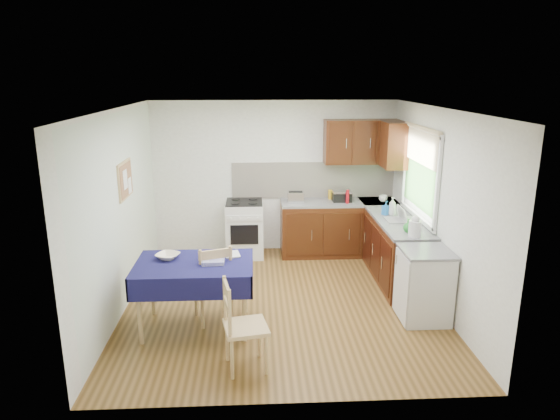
{
  "coord_description": "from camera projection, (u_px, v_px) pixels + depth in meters",
  "views": [
    {
      "loc": [
        -0.33,
        -6.01,
        2.89
      ],
      "look_at": [
        -0.01,
        0.09,
        1.23
      ],
      "focal_mm": 32.0,
      "sensor_mm": 36.0,
      "label": 1
    }
  ],
  "objects": [
    {
      "name": "sandwich_press",
      "position": [
        342.0,
        196.0,
        8.11
      ],
      "size": [
        0.3,
        0.26,
        0.18
      ],
      "rotation": [
        0.0,
        0.0,
        0.25
      ],
      "color": "black",
      "rests_on": "worktop_back"
    },
    {
      "name": "dish_rack",
      "position": [
        401.0,
        219.0,
        7.02
      ],
      "size": [
        0.44,
        0.33,
        0.21
      ],
      "rotation": [
        0.0,
        0.0,
        -0.05
      ],
      "color": "gray",
      "rests_on": "worktop_right"
    },
    {
      "name": "wall_left",
      "position": [
        119.0,
        213.0,
        6.14
      ],
      "size": [
        0.02,
        4.2,
        2.5
      ],
      "primitive_type": "cube",
      "color": "silver",
      "rests_on": "ground"
    },
    {
      "name": "splashback",
      "position": [
        313.0,
        180.0,
        8.29
      ],
      "size": [
        2.7,
        0.02,
        0.6
      ],
      "primitive_type": "cube",
      "color": "white",
      "rests_on": "wall_back"
    },
    {
      "name": "ceiling",
      "position": [
        281.0,
        109.0,
        5.91
      ],
      "size": [
        4.0,
        4.2,
        0.02
      ],
      "primitive_type": "cube",
      "color": "white",
      "rests_on": "wall_back"
    },
    {
      "name": "dining_table",
      "position": [
        194.0,
        271.0,
        5.73
      ],
      "size": [
        1.34,
        0.91,
        0.81
      ],
      "rotation": [
        0.0,
        0.0,
        0.16
      ],
      "color": "#0E0D37",
      "rests_on": "ground"
    },
    {
      "name": "toaster",
      "position": [
        296.0,
        197.0,
        8.0
      ],
      "size": [
        0.26,
        0.16,
        0.2
      ],
      "rotation": [
        0.0,
        0.0,
        0.34
      ],
      "color": "silver",
      "rests_on": "worktop_back"
    },
    {
      "name": "soap_bottle_a",
      "position": [
        392.0,
        206.0,
        7.28
      ],
      "size": [
        0.14,
        0.14,
        0.27
      ],
      "primitive_type": "imported",
      "rotation": [
        0.0,
        0.0,
        0.6
      ],
      "color": "silver",
      "rests_on": "worktop_right"
    },
    {
      "name": "base_cabinets",
      "position": [
        364.0,
        239.0,
        7.73
      ],
      "size": [
        1.9,
        2.3,
        0.86
      ],
      "color": "#341909",
      "rests_on": "ground"
    },
    {
      "name": "wall_front",
      "position": [
        295.0,
        276.0,
        4.21
      ],
      "size": [
        4.0,
        0.02,
        2.5
      ],
      "primitive_type": "cube",
      "color": "silver",
      "rests_on": "ground"
    },
    {
      "name": "floor",
      "position": [
        281.0,
        302.0,
        6.57
      ],
      "size": [
        4.2,
        4.2,
        0.0
      ],
      "primitive_type": "plane",
      "color": "#533816",
      "rests_on": "ground"
    },
    {
      "name": "worktop_right",
      "position": [
        399.0,
        222.0,
        7.05
      ],
      "size": [
        0.6,
        1.7,
        0.04
      ],
      "primitive_type": "cube",
      "color": "slate",
      "rests_on": "base_cabinets"
    },
    {
      "name": "sauce_bottle",
      "position": [
        348.0,
        197.0,
        7.94
      ],
      "size": [
        0.05,
        0.05,
        0.22
      ],
      "primitive_type": "cylinder",
      "color": "#B00E17",
      "rests_on": "worktop_back"
    },
    {
      "name": "fridge",
      "position": [
        424.0,
        285.0,
        6.01
      ],
      "size": [
        0.58,
        0.6,
        0.89
      ],
      "color": "silver",
      "rests_on": "ground"
    },
    {
      "name": "window",
      "position": [
        420.0,
        167.0,
        6.91
      ],
      "size": [
        0.04,
        1.48,
        1.26
      ],
      "color": "#2D5824",
      "rests_on": "wall_right"
    },
    {
      "name": "soap_bottle_c",
      "position": [
        409.0,
        226.0,
        6.5
      ],
      "size": [
        0.19,
        0.19,
        0.18
      ],
      "primitive_type": "imported",
      "rotation": [
        0.0,
        0.0,
        3.86
      ],
      "color": "#23822B",
      "rests_on": "worktop_right"
    },
    {
      "name": "worktop_corner",
      "position": [
        379.0,
        202.0,
        8.16
      ],
      "size": [
        0.6,
        0.6,
        0.04
      ],
      "primitive_type": "cube",
      "color": "slate",
      "rests_on": "base_cabinets"
    },
    {
      "name": "plate_bowl",
      "position": [
        168.0,
        256.0,
        5.82
      ],
      "size": [
        0.34,
        0.34,
        0.06
      ],
      "primitive_type": "imported",
      "rotation": [
        0.0,
        0.0,
        -0.41
      ],
      "color": "#F7EACA",
      "rests_on": "dining_table"
    },
    {
      "name": "yellow_packet",
      "position": [
        332.0,
        195.0,
        8.24
      ],
      "size": [
        0.13,
        0.11,
        0.15
      ],
      "primitive_type": "cube",
      "rotation": [
        0.0,
        0.0,
        0.33
      ],
      "color": "gold",
      "rests_on": "worktop_back"
    },
    {
      "name": "cup",
      "position": [
        383.0,
        198.0,
        8.08
      ],
      "size": [
        0.14,
        0.14,
        0.1
      ],
      "primitive_type": "imported",
      "rotation": [
        0.0,
        0.0,
        0.05
      ],
      "color": "white",
      "rests_on": "worktop_back"
    },
    {
      "name": "worktop_back",
      "position": [
        339.0,
        202.0,
        8.12
      ],
      "size": [
        1.9,
        0.6,
        0.04
      ],
      "primitive_type": "cube",
      "color": "slate",
      "rests_on": "base_cabinets"
    },
    {
      "name": "soap_bottle_b",
      "position": [
        386.0,
        208.0,
        7.31
      ],
      "size": [
        0.13,
        0.13,
        0.2
      ],
      "primitive_type": "imported",
      "rotation": [
        0.0,
        0.0,
        2.17
      ],
      "color": "#1E64B3",
      "rests_on": "worktop_right"
    },
    {
      "name": "tea_towel",
      "position": [
        213.0,
        261.0,
        5.68
      ],
      "size": [
        0.25,
        0.2,
        0.05
      ],
      "primitive_type": "cube",
      "rotation": [
        0.0,
        0.0,
        -0.01
      ],
      "color": "navy",
      "rests_on": "dining_table"
    },
    {
      "name": "chair_near",
      "position": [
        241.0,
        323.0,
        4.96
      ],
      "size": [
        0.49,
        0.49,
        0.95
      ],
      "rotation": [
        0.0,
        0.0,
        1.76
      ],
      "color": "tan",
      "rests_on": "ground"
    },
    {
      "name": "wall_back",
      "position": [
        274.0,
        177.0,
        8.26
      ],
      "size": [
        4.0,
        0.02,
        2.5
      ],
      "primitive_type": "cube",
      "color": "silver",
      "rests_on": "ground"
    },
    {
      "name": "kettle",
      "position": [
        415.0,
        227.0,
        6.32
      ],
      "size": [
        0.16,
        0.16,
        0.27
      ],
      "color": "silver",
      "rests_on": "worktop_right"
    },
    {
      "name": "upper_cabinets",
      "position": [
        371.0,
        143.0,
        7.89
      ],
      "size": [
        1.2,
        0.85,
        0.7
      ],
      "color": "#341909",
      "rests_on": "wall_back"
    },
    {
      "name": "stove",
      "position": [
        245.0,
        228.0,
        8.15
      ],
      "size": [
        0.6,
        0.61,
        0.92
      ],
      "color": "silver",
      "rests_on": "ground"
    },
    {
      "name": "spice_jar",
      "position": [
        200.0,
        256.0,
        5.79
      ],
      "size": [
        0.04,
        0.04,
        0.09
      ],
      "primitive_type": "cylinder",
      "color": "#268C3E",
      "rests_on": "dining_table"
    },
    {
      "name": "book",
      "position": [
        225.0,
        255.0,
        5.92
      ],
      "size": [
        0.21,
        0.26,
        0.02
      ],
      "primitive_type": "imported",
      "rotation": [
        0.0,
        0.0,
        0.19
      ],
      "color": "white",
      "rests_on": "dining_table"
    },
    {
      "name": "wall_right",
      "position": [
        438.0,
        208.0,
        6.34
      ],
      "size": [
        0.02,
        4.2,
        2.5
      ],
      "primitive_type": "cube",
      "color": "silver",
      "rests_on": "ground"
    },
    {
      "name": "corkboard",
      "position": [
        125.0,
        180.0,
        6.34
      ],
      "size": [
        0.04,
        0.62,
        0.47
      ],
      "color": "tan",
      "rests_on": "wall_left"
    },
    {
      "name": "chair_far",
      "position": [
        214.0,
        281.0,
        5.92
      ],
      "size": [
        0.55,
        0.55,
        0.98
      ],
      "rotation": [
        0.0,
        0.0,
        3.47
      ],
      "color": "tan",
      "rests_on": "ground"
    }
  ]
}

